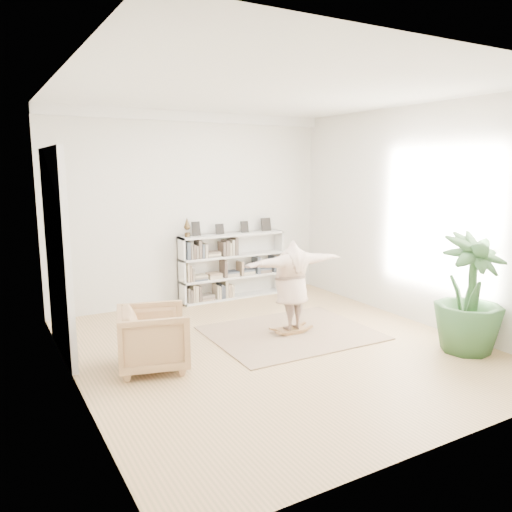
% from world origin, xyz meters
% --- Properties ---
extents(floor, '(6.00, 6.00, 0.00)m').
position_xyz_m(floor, '(0.00, 0.00, 0.00)').
color(floor, '#9E8251').
rests_on(floor, ground).
extents(room_shell, '(6.00, 6.00, 6.00)m').
position_xyz_m(room_shell, '(0.00, 2.94, 3.51)').
color(room_shell, silver).
rests_on(room_shell, floor).
extents(doors, '(0.09, 1.78, 2.92)m').
position_xyz_m(doors, '(-2.70, 1.30, 1.40)').
color(doors, white).
rests_on(doors, floor).
extents(bookshelf, '(2.20, 0.35, 1.64)m').
position_xyz_m(bookshelf, '(0.74, 2.82, 0.64)').
color(bookshelf, silver).
rests_on(bookshelf, floor).
extents(armchair, '(1.08, 1.06, 0.81)m').
position_xyz_m(armchair, '(-1.76, 0.14, 0.41)').
color(armchair, tan).
rests_on(armchair, floor).
extents(rug, '(2.54, 2.05, 0.02)m').
position_xyz_m(rug, '(0.55, 0.39, 0.01)').
color(rug, tan).
rests_on(rug, floor).
extents(rocker_board, '(0.47, 0.29, 0.10)m').
position_xyz_m(rocker_board, '(0.55, 0.39, 0.06)').
color(rocker_board, brown).
rests_on(rocker_board, rug).
extents(person, '(1.74, 0.51, 1.40)m').
position_xyz_m(person, '(0.55, 0.39, 0.82)').
color(person, beige).
rests_on(person, rocker_board).
extents(houseplant, '(1.05, 1.05, 1.69)m').
position_xyz_m(houseplant, '(2.30, -1.48, 0.85)').
color(houseplant, '#2C5329').
rests_on(houseplant, floor).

